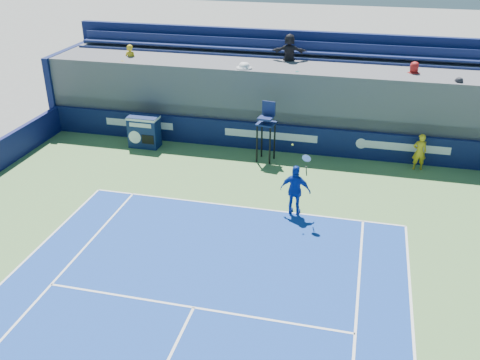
% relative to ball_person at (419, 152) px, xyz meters
% --- Properties ---
extents(ball_person, '(0.60, 0.44, 1.51)m').
position_rel_ball_person_xyz_m(ball_person, '(0.00, 0.00, 0.00)').
color(ball_person, gold).
rests_on(ball_person, apron).
extents(back_hoarding, '(20.40, 0.21, 1.20)m').
position_rel_ball_person_xyz_m(back_hoarding, '(-6.06, 0.55, -0.17)').
color(back_hoarding, '#0B1440').
rests_on(back_hoarding, ground).
extents(match_clock, '(1.33, 0.75, 1.40)m').
position_rel_ball_person_xyz_m(match_clock, '(-11.49, -0.35, -0.02)').
color(match_clock, '#0E1C48').
rests_on(match_clock, ground).
extents(umpire_chair, '(0.80, 0.80, 2.48)m').
position_rel_ball_person_xyz_m(umpire_chair, '(-6.06, -0.54, 0.76)').
color(umpire_chair, black).
rests_on(umpire_chair, ground).
extents(tennis_player, '(1.08, 0.54, 2.57)m').
position_rel_ball_person_xyz_m(tennis_player, '(-4.25, -4.67, 0.13)').
color(tennis_player, '#1437A5').
rests_on(tennis_player, apron).
extents(stadium_seating, '(21.00, 4.05, 4.55)m').
position_rel_ball_person_xyz_m(stadium_seating, '(-6.07, 2.60, 1.08)').
color(stadium_seating, '#505055').
rests_on(stadium_seating, ground).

